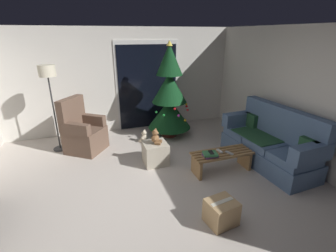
# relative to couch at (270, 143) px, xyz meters

# --- Properties ---
(ground_plane) EXTENTS (7.00, 7.00, 0.00)m
(ground_plane) POSITION_rel_couch_xyz_m (-2.32, -0.32, -0.40)
(ground_plane) COLOR #BCB2A8
(wall_back) EXTENTS (5.72, 0.12, 2.50)m
(wall_back) POSITION_rel_couch_xyz_m (-2.32, 2.74, 0.85)
(wall_back) COLOR silver
(wall_back) RESTS_ON ground
(wall_right) EXTENTS (0.12, 6.00, 2.50)m
(wall_right) POSITION_rel_couch_xyz_m (0.54, -0.32, 0.85)
(wall_right) COLOR silver
(wall_right) RESTS_ON ground
(patio_door_frame) EXTENTS (1.60, 0.02, 2.20)m
(patio_door_frame) POSITION_rel_couch_xyz_m (-1.69, 2.67, 0.70)
(patio_door_frame) COLOR silver
(patio_door_frame) RESTS_ON ground
(patio_door_glass) EXTENTS (1.50, 0.02, 2.10)m
(patio_door_glass) POSITION_rel_couch_xyz_m (-1.69, 2.65, 0.65)
(patio_door_glass) COLOR black
(patio_door_glass) RESTS_ON ground
(couch) EXTENTS (0.90, 1.98, 1.08)m
(couch) POSITION_rel_couch_xyz_m (0.00, 0.00, 0.00)
(couch) COLOR slate
(couch) RESTS_ON ground
(coffee_table) EXTENTS (1.10, 0.40, 0.37)m
(coffee_table) POSITION_rel_couch_xyz_m (-1.03, 0.01, -0.15)
(coffee_table) COLOR #9E7547
(coffee_table) RESTS_ON ground
(remote_silver) EXTENTS (0.10, 0.16, 0.02)m
(remote_silver) POSITION_rel_couch_xyz_m (-0.93, -0.07, -0.01)
(remote_silver) COLOR #ADADB2
(remote_silver) RESTS_ON coffee_table
(remote_white) EXTENTS (0.06, 0.16, 0.02)m
(remote_white) POSITION_rel_couch_xyz_m (-1.06, 0.05, -0.01)
(remote_white) COLOR silver
(remote_white) RESTS_ON coffee_table
(book_stack) EXTENTS (0.27, 0.24, 0.08)m
(book_stack) POSITION_rel_couch_xyz_m (-1.31, -0.06, 0.01)
(book_stack) COLOR #6B3D7A
(book_stack) RESTS_ON coffee_table
(cell_phone) EXTENTS (0.09, 0.15, 0.01)m
(cell_phone) POSITION_rel_couch_xyz_m (-1.30, -0.07, 0.06)
(cell_phone) COLOR black
(cell_phone) RESTS_ON book_stack
(christmas_tree) EXTENTS (1.02, 1.02, 2.21)m
(christmas_tree) POSITION_rel_couch_xyz_m (-1.38, 1.87, 0.57)
(christmas_tree) COLOR #4C1E19
(christmas_tree) RESTS_ON ground
(armchair) EXTENTS (0.96, 0.96, 1.13)m
(armchair) POSITION_rel_couch_xyz_m (-3.35, 1.70, 0.00)
(armchair) COLOR brown
(armchair) RESTS_ON ground
(floor_lamp) EXTENTS (0.32, 0.32, 1.78)m
(floor_lamp) POSITION_rel_couch_xyz_m (-3.86, 1.91, 1.11)
(floor_lamp) COLOR #2D2D30
(floor_lamp) RESTS_ON ground
(ottoman) EXTENTS (0.44, 0.44, 0.42)m
(ottoman) POSITION_rel_couch_xyz_m (-2.07, 0.67, -0.19)
(ottoman) COLOR #B2A893
(ottoman) RESTS_ON ground
(teddy_bear_chestnut) EXTENTS (0.22, 0.21, 0.29)m
(teddy_bear_chestnut) POSITION_rel_couch_xyz_m (-2.06, 0.66, 0.14)
(teddy_bear_chestnut) COLOR brown
(teddy_bear_chestnut) RESTS_ON ottoman
(teddy_bear_cream_by_tree) EXTENTS (0.22, 0.21, 0.29)m
(teddy_bear_cream_by_tree) POSITION_rel_couch_xyz_m (-2.05, 1.71, -0.28)
(teddy_bear_cream_by_tree) COLOR beige
(teddy_bear_cream_by_tree) RESTS_ON ground
(cardboard_box_taped_mid_floor) EXTENTS (0.42, 0.39, 0.34)m
(cardboard_box_taped_mid_floor) POSITION_rel_couch_xyz_m (-1.70, -1.13, -0.23)
(cardboard_box_taped_mid_floor) COLOR tan
(cardboard_box_taped_mid_floor) RESTS_ON ground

